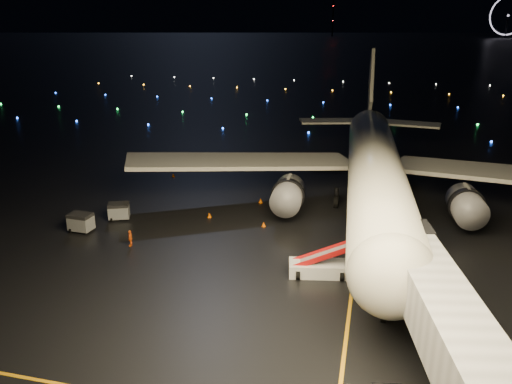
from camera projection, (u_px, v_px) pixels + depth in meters
ground at (361, 56)px, 313.07m from camera, size 2000.00×2000.00×0.00m
lane_centre at (358, 238)px, 48.31m from camera, size 0.25×80.00×0.02m
lane_cross at (42, 381)px, 29.14m from camera, size 60.00×0.25×0.02m
airliner at (376, 135)px, 55.32m from camera, size 59.85×57.17×16.11m
belt_loader at (320, 255)px, 40.84m from camera, size 7.56×3.29×3.55m
crew_c at (130, 238)px, 46.49m from camera, size 0.59×0.98×1.57m
safety_cone_0 at (264, 224)px, 51.09m from camera, size 0.52×0.52×0.50m
safety_cone_1 at (261, 201)px, 57.79m from camera, size 0.64×0.64×0.56m
safety_cone_2 at (209, 215)px, 53.48m from camera, size 0.61×0.61×0.54m
safety_cone_3 at (173, 175)px, 67.46m from camera, size 0.53×0.53×0.51m
ferris_wheel at (508, 17)px, 652.76m from camera, size 49.33×16.80×52.00m
radio_mast at (333, 13)px, 720.76m from camera, size 1.80×1.80×64.00m
taxiway_lights at (329, 99)px, 134.62m from camera, size 164.00×92.00×0.36m
baggage_cart_0 at (83, 223)px, 49.99m from camera, size 2.08×1.67×1.56m
baggage_cart_1 at (81, 223)px, 49.69m from camera, size 2.31×1.70×1.88m
baggage_cart_2 at (119, 211)px, 52.75m from camera, size 2.52×2.16×1.80m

